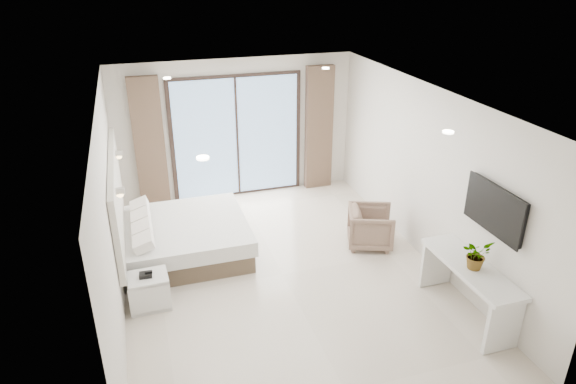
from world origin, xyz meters
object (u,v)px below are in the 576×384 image
at_px(console_desk, 469,279).
at_px(armchair, 371,225).
at_px(bed, 184,238).
at_px(nightstand, 149,291).

bearing_deg(console_desk, armchair, 101.10).
relative_size(bed, console_desk, 1.21).
height_order(bed, nightstand, bed).
bearing_deg(nightstand, armchair, 8.00).
bearing_deg(nightstand, bed, 61.87).
height_order(nightstand, armchair, armchair).
xyz_separation_m(console_desk, armchair, (-0.40, 2.06, -0.20)).
bearing_deg(console_desk, nightstand, 160.20).
distance_m(nightstand, armchair, 3.64).
distance_m(console_desk, armchair, 2.11).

